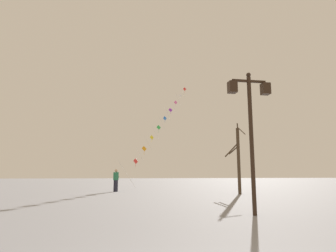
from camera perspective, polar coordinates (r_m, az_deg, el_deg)
ground_plane at (r=22.43m, az=-6.47°, el=-12.67°), size 160.00×160.00×0.00m
twin_lantern_lamp_post at (r=10.47m, az=15.67°, el=2.24°), size 1.51×0.28×4.85m
kite_train at (r=32.10m, az=-1.18°, el=0.66°), size 8.79×12.49×12.78m
kite_flyer at (r=23.44m, az=-10.07°, el=-10.23°), size 0.46×0.60×1.71m
bare_tree at (r=20.84m, az=13.46°, el=-6.07°), size 1.49×2.15×4.86m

